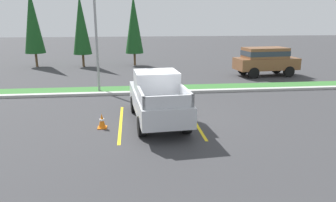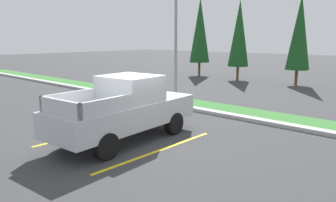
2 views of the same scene
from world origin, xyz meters
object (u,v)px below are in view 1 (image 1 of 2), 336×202
object	(u,v)px
pickup_truck_main	(157,97)
cypress_tree_leftmost	(32,21)
suv_distant	(266,59)
street_light	(95,19)
cypress_tree_center	(134,24)
cypress_tree_left_inner	(81,25)
traffic_cone	(102,121)

from	to	relation	value
pickup_truck_main	cypress_tree_leftmost	xyz separation A→B (m)	(-9.37, 16.45, 2.87)
suv_distant	street_light	xyz separation A→B (m)	(-11.83, -4.01, 2.90)
pickup_truck_main	suv_distant	size ratio (longest dim) A/B	1.13
pickup_truck_main	cypress_tree_center	xyz separation A→B (m)	(-0.72, 16.20, 2.60)
street_light	cypress_tree_center	xyz separation A→B (m)	(2.25, 10.45, -0.50)
suv_distant	cypress_tree_center	size ratio (longest dim) A/B	0.77
pickup_truck_main	cypress_tree_center	size ratio (longest dim) A/B	0.87
pickup_truck_main	cypress_tree_leftmost	size ratio (longest dim) A/B	0.81
cypress_tree_leftmost	cypress_tree_center	distance (m)	8.66
cypress_tree_center	cypress_tree_left_inner	bearing A→B (deg)	-176.99
street_light	traffic_cone	bearing A→B (deg)	-83.67
pickup_truck_main	cypress_tree_left_inner	size ratio (longest dim) A/B	0.87
cypress_tree_center	suv_distant	bearing A→B (deg)	-33.90
cypress_tree_leftmost	cypress_tree_left_inner	distance (m)	4.16
street_light	cypress_tree_center	size ratio (longest dim) A/B	1.16
street_light	cypress_tree_leftmost	size ratio (longest dim) A/B	1.08
traffic_cone	suv_distant	bearing A→B (deg)	42.97
suv_distant	traffic_cone	distance (m)	15.23
cypress_tree_left_inner	cypress_tree_center	bearing A→B (deg)	3.01
suv_distant	street_light	bearing A→B (deg)	-161.28
cypress_tree_left_inner	traffic_cone	size ratio (longest dim) A/B	10.24
street_light	cypress_tree_left_inner	distance (m)	10.47
cypress_tree_leftmost	cypress_tree_center	bearing A→B (deg)	-1.64
cypress_tree_left_inner	cypress_tree_center	size ratio (longest dim) A/B	0.99
street_light	cypress_tree_left_inner	world-z (taller)	street_light
pickup_truck_main	cypress_tree_center	world-z (taller)	cypress_tree_center
cypress_tree_leftmost	cypress_tree_center	world-z (taller)	cypress_tree_leftmost
suv_distant	street_light	world-z (taller)	street_light
suv_distant	cypress_tree_leftmost	xyz separation A→B (m)	(-18.23, 6.69, 2.67)
cypress_tree_center	traffic_cone	world-z (taller)	cypress_tree_center
suv_distant	cypress_tree_left_inner	world-z (taller)	cypress_tree_left_inner
traffic_cone	pickup_truck_main	bearing A→B (deg)	14.88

